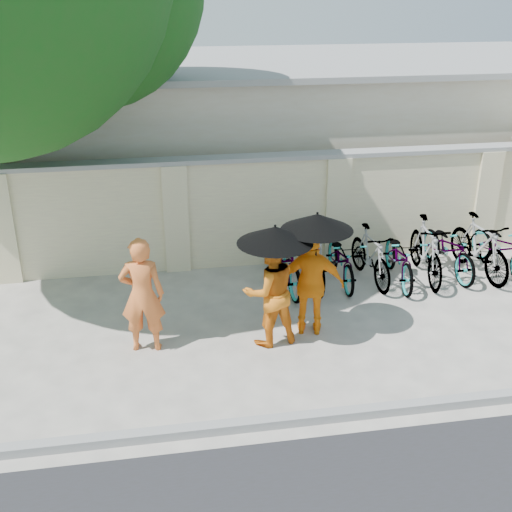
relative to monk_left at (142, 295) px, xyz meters
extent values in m
plane|color=#BDB4A7|center=(1.64, -0.38, -0.87)|extent=(80.00, 80.00, 0.00)
cube|color=gray|center=(1.64, -2.08, -0.81)|extent=(40.00, 0.16, 0.12)
cube|color=beige|center=(2.64, 2.82, 0.13)|extent=(20.00, 0.30, 2.00)
cube|color=beige|center=(3.64, 6.62, 0.73)|extent=(14.00, 6.00, 3.20)
imported|color=orange|center=(0.00, 0.00, 0.00)|extent=(0.67, 0.48, 1.74)
imported|color=orange|center=(1.82, -0.13, -0.03)|extent=(0.93, 0.80, 1.67)
cylinder|color=black|center=(1.87, -0.21, 0.47)|extent=(0.02, 0.02, 0.79)
cone|color=black|center=(1.87, -0.21, 0.87)|extent=(1.07, 1.07, 0.25)
imported|color=orange|center=(2.49, 0.05, -0.06)|extent=(1.02, 0.63, 1.63)
cylinder|color=black|center=(2.51, -0.03, 0.50)|extent=(0.02, 0.02, 0.90)
cone|color=black|center=(2.51, -0.03, 0.96)|extent=(1.04, 1.04, 0.24)
imported|color=slate|center=(2.44, 1.70, -0.36)|extent=(0.82, 1.98, 1.02)
imported|color=slate|center=(2.95, 1.73, -0.32)|extent=(0.59, 1.85, 1.10)
imported|color=slate|center=(3.46, 1.68, -0.43)|extent=(0.63, 1.67, 0.87)
imported|color=slate|center=(3.97, 1.63, -0.37)|extent=(0.61, 1.68, 0.99)
imported|color=slate|center=(4.48, 1.52, -0.41)|extent=(0.80, 1.80, 0.91)
imported|color=slate|center=(4.99, 1.59, -0.32)|extent=(0.72, 1.88, 1.10)
imported|color=slate|center=(5.50, 1.73, -0.39)|extent=(0.79, 1.87, 0.96)
imported|color=slate|center=(6.00, 1.58, -0.32)|extent=(0.70, 1.86, 1.09)
imported|color=slate|center=(6.51, 1.65, -0.41)|extent=(0.85, 1.83, 0.93)
camera|label=1|loc=(0.22, -8.27, 4.10)|focal=45.00mm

